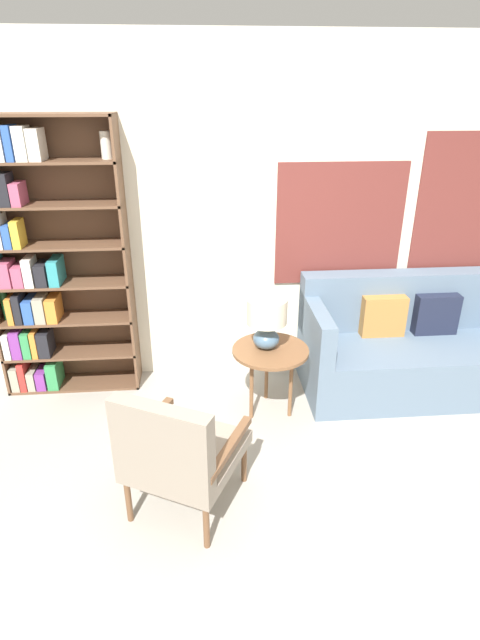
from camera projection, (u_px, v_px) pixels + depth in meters
ground_plane at (246, 553)px, 2.73m from camera, size 14.00×14.00×0.00m
wall_back at (232, 220)px, 4.00m from camera, size 6.40×0.08×2.70m
bookshelf at (39, 265)px, 3.83m from camera, size 1.07×0.30×2.16m
armchair at (177, 451)px, 2.79m from camera, size 0.80×0.83×0.86m
couch at (410, 348)px, 4.15m from camera, size 1.76×0.81×0.93m
side_table at (270, 355)px, 3.74m from camera, size 0.58×0.58×0.55m
table_lamp at (267, 318)px, 3.64m from camera, size 0.30×0.30×0.40m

